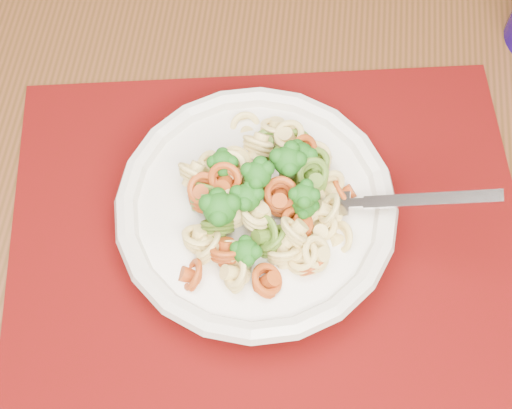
{
  "coord_description": "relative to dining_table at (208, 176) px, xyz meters",
  "views": [
    {
      "loc": [
        -0.14,
        0.19,
        1.36
      ],
      "look_at": [
        -0.15,
        0.46,
        0.82
      ],
      "focal_mm": 50.0,
      "sensor_mm": 36.0,
      "label": 1
    }
  ],
  "objects": [
    {
      "name": "dining_table",
      "position": [
        0.0,
        0.0,
        0.0
      ],
      "size": [
        1.41,
        0.96,
        0.77
      ],
      "rotation": [
        0.0,
        0.0,
        -0.07
      ],
      "color": "#582F18",
      "rests_on": "ground"
    },
    {
      "name": "pasta_broccoli_heap",
      "position": [
        0.06,
        -0.11,
        0.16
      ],
      "size": [
        0.21,
        0.21,
        0.06
      ],
      "primitive_type": null,
      "color": "#E6D471",
      "rests_on": "pasta_bowl"
    },
    {
      "name": "fork",
      "position": [
        0.12,
        -0.11,
        0.16
      ],
      "size": [
        0.18,
        0.04,
        0.08
      ],
      "primitive_type": null,
      "rotation": [
        0.0,
        -0.35,
        -0.09
      ],
      "color": "silver",
      "rests_on": "pasta_bowl"
    },
    {
      "name": "placemat",
      "position": [
        0.07,
        -0.12,
        0.11
      ],
      "size": [
        0.49,
        0.4,
        0.0
      ],
      "primitive_type": "cube",
      "rotation": [
        0.0,
        0.0,
        0.09
      ],
      "color": "#500307",
      "rests_on": "dining_table"
    },
    {
      "name": "pasta_bowl",
      "position": [
        0.06,
        -0.11,
        0.14
      ],
      "size": [
        0.24,
        0.24,
        0.05
      ],
      "color": "silver",
      "rests_on": "placemat"
    }
  ]
}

